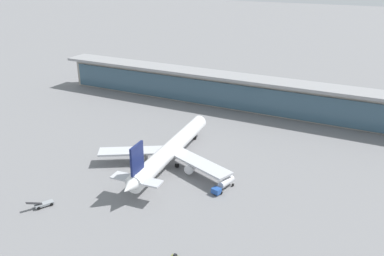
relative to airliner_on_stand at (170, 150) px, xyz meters
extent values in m
plane|color=slate|center=(0.33, 1.09, -4.98)|extent=(1200.00, 1200.00, 0.00)
cylinder|color=white|center=(-0.11, 1.21, 0.02)|extent=(9.67, 50.26, 5.27)
cone|color=white|center=(-2.51, 28.21, 0.02)|extent=(5.57, 5.18, 5.17)
cone|color=white|center=(2.27, -25.53, 0.55)|extent=(5.24, 6.20, 4.74)
cube|color=black|center=(-2.24, 25.20, 0.94)|extent=(4.13, 2.52, 0.64)
cube|color=#B7BABF|center=(-11.02, -4.37, -0.90)|extent=(22.47, 16.71, 0.64)
cube|color=#B7BABF|center=(11.62, -2.36, -0.90)|extent=(23.30, 13.55, 0.64)
cylinder|color=silver|center=(-8.26, -4.66, -2.72)|extent=(3.24, 4.06, 2.91)
cylinder|color=silver|center=(8.95, -3.13, -2.72)|extent=(3.24, 4.06, 2.91)
cube|color=#141E51|center=(1.86, -20.97, 6.75)|extent=(1.20, 6.39, 8.18)
cube|color=#B7BABF|center=(1.94, -21.88, 0.81)|extent=(14.84, 5.27, 0.45)
cylinder|color=black|center=(-2.76, -1.76, -4.34)|extent=(1.20, 1.36, 1.27)
cylinder|color=black|center=(3.03, -1.25, -4.34)|extent=(1.20, 1.36, 1.27)
cylinder|color=black|center=(-1.88, 21.13, -4.34)|extent=(1.20, 1.36, 1.27)
cube|color=black|center=(23.96, -39.80, -3.28)|extent=(0.70, 0.70, 0.70)
cube|color=#234C9E|center=(20.75, -10.36, -3.78)|extent=(2.79, 2.49, 1.50)
cylinder|color=silver|center=(21.83, -5.68, -3.08)|extent=(3.30, 5.93, 2.10)
cylinder|color=black|center=(22.04, -9.68, -4.53)|extent=(0.47, 0.94, 0.90)
cylinder|color=black|center=(19.89, -9.18, -4.53)|extent=(0.47, 0.94, 0.90)
cylinder|color=black|center=(23.32, -4.12, -4.53)|extent=(0.47, 0.94, 0.90)
cylinder|color=black|center=(21.16, -3.63, -4.53)|extent=(0.47, 0.94, 0.90)
cube|color=yellow|center=(-3.05, -10.27, -4.23)|extent=(3.08, 5.11, 0.60)
cube|color=black|center=(-3.73, -12.60, -3.14)|extent=(1.98, 4.05, 1.72)
cylinder|color=black|center=(-2.73, -12.12, -4.53)|extent=(0.52, 0.94, 0.90)
cylinder|color=black|center=(-4.31, -11.65, -4.53)|extent=(0.52, 0.94, 0.90)
cylinder|color=black|center=(-1.78, -8.89, -4.53)|extent=(0.52, 0.94, 0.90)
cylinder|color=black|center=(-3.37, -8.42, -4.53)|extent=(0.52, 0.94, 0.90)
cube|color=gray|center=(-17.88, -36.81, -4.23)|extent=(3.90, 5.07, 0.60)
cube|color=black|center=(-19.05, -38.93, -3.14)|extent=(2.70, 3.90, 1.72)
cylinder|color=black|center=(-17.97, -38.68, -4.53)|extent=(0.68, 0.92, 0.90)
cylinder|color=black|center=(-19.42, -37.88, -4.53)|extent=(0.68, 0.92, 0.90)
cylinder|color=black|center=(-16.34, -35.74, -4.53)|extent=(0.68, 0.92, 0.90)
cylinder|color=black|center=(-17.79, -34.94, -4.53)|extent=(0.68, 0.92, 0.90)
cube|color=#9E998E|center=(0.33, 61.44, 2.02)|extent=(180.00, 8.00, 14.00)
cube|color=#3D5B70|center=(0.33, 57.14, 1.32)|extent=(176.40, 0.50, 11.20)
cube|color=gray|center=(0.33, 59.44, 9.62)|extent=(183.60, 12.80, 1.20)
camera|label=1|loc=(58.66, -99.95, 55.12)|focal=37.37mm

